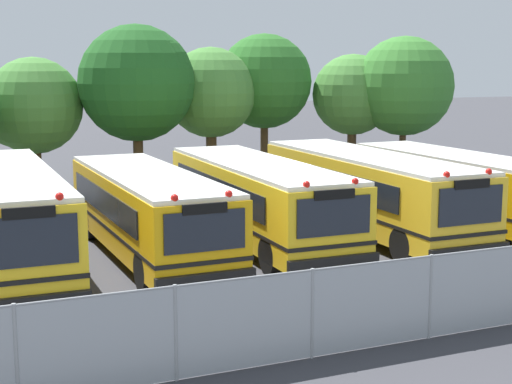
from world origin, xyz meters
name	(u,v)px	position (x,y,z in m)	size (l,w,h in m)	color
ground_plane	(261,243)	(0.00, 0.00, 0.00)	(160.00, 160.00, 0.00)	#38383D
school_bus_0	(8,215)	(-7.33, -0.04, 1.47)	(2.56, 10.45, 2.79)	yellow
school_bus_1	(148,210)	(-3.58, -0.24, 1.34)	(2.50, 9.58, 2.55)	#EAA80C
school_bus_2	(258,198)	(-0.04, 0.14, 1.38)	(2.69, 10.03, 2.62)	yellow
school_bus_3	(367,190)	(3.72, -0.03, 1.42)	(2.57, 10.46, 2.69)	yellow
school_bus_4	(457,185)	(7.32, 0.05, 1.33)	(2.62, 9.53, 2.52)	#EAA80C
tree_2	(29,107)	(-5.19, 11.74, 3.64)	(4.13, 3.96, 5.69)	#4C3823
tree_3	(140,81)	(-0.90, 10.32, 4.71)	(4.82, 4.82, 7.03)	#4C3823
tree_4	(207,91)	(2.35, 11.20, 4.23)	(3.97, 3.97, 6.14)	#4C3823
tree_5	(268,80)	(5.48, 11.68, 4.68)	(4.43, 4.33, 6.77)	#4C3823
tree_6	(354,96)	(9.29, 10.38, 3.91)	(3.75, 3.75, 5.86)	#4C3823
tree_7	(404,83)	(11.21, 9.11, 4.51)	(4.54, 4.54, 6.66)	#4C3823
chainlink_fence	(430,295)	(-0.25, -8.89, 0.90)	(21.14, 0.07, 1.72)	#9EA0A3
traffic_cone	(328,316)	(-1.78, -7.50, 0.25)	(0.37, 0.37, 0.49)	#EA5914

